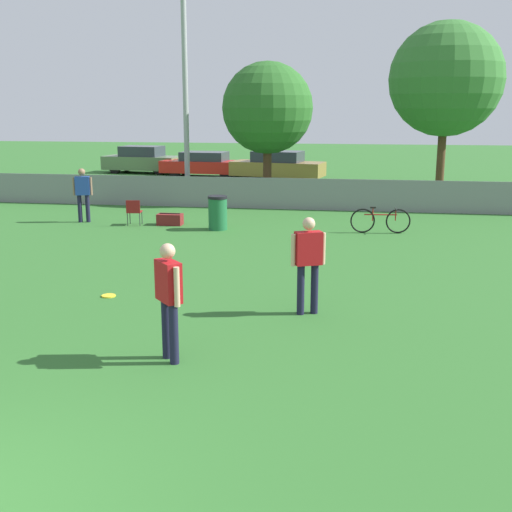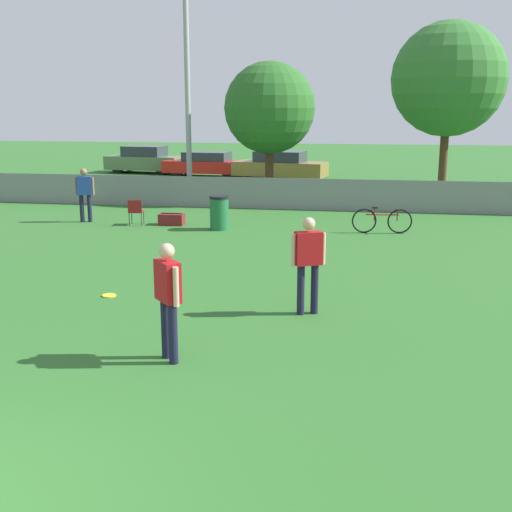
# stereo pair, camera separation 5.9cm
# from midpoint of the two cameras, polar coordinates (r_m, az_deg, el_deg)

# --- Properties ---
(fence_backline) EXTENTS (28.03, 0.07, 1.21)m
(fence_backline) POSITION_cam_midpoint_polar(r_m,az_deg,el_deg) (22.80, -0.08, 5.62)
(fence_backline) COLOR gray
(fence_backline) RESTS_ON ground_plane
(light_pole) EXTENTS (0.90, 0.36, 7.98)m
(light_pole) POSITION_cam_midpoint_polar(r_m,az_deg,el_deg) (24.62, -6.07, 15.87)
(light_pole) COLOR #9E9EA3
(light_pole) RESTS_ON ground_plane
(tree_near_pole) EXTENTS (3.38, 3.38, 5.18)m
(tree_near_pole) POSITION_cam_midpoint_polar(r_m,az_deg,el_deg) (24.43, 1.29, 12.99)
(tree_near_pole) COLOR #4C331E
(tree_near_pole) RESTS_ON ground_plane
(tree_far_right) EXTENTS (4.33, 4.33, 6.72)m
(tree_far_right) POSITION_cam_midpoint_polar(r_m,az_deg,el_deg) (26.33, 16.80, 14.79)
(tree_far_right) COLOR #4C331E
(tree_far_right) RESTS_ON ground_plane
(player_thrower_red) EXTENTS (0.47, 0.49, 1.70)m
(player_thrower_red) POSITION_cam_midpoint_polar(r_m,az_deg,el_deg) (8.99, -7.64, -3.25)
(player_thrower_red) COLOR #191933
(player_thrower_red) RESTS_ON ground_plane
(player_defender_red) EXTENTS (0.57, 0.38, 1.70)m
(player_defender_red) POSITION_cam_midpoint_polar(r_m,az_deg,el_deg) (10.99, 4.82, -0.16)
(player_defender_red) COLOR #191933
(player_defender_red) RESTS_ON ground_plane
(spectator_in_blue) EXTENTS (0.57, 0.34, 1.68)m
(spectator_in_blue) POSITION_cam_midpoint_polar(r_m,az_deg,el_deg) (20.70, -14.91, 5.62)
(spectator_in_blue) COLOR #191933
(spectator_in_blue) RESTS_ON ground_plane
(frisbee_disc) EXTENTS (0.27, 0.27, 0.03)m
(frisbee_disc) POSITION_cam_midpoint_polar(r_m,az_deg,el_deg) (12.54, -12.80, -3.44)
(frisbee_disc) COLOR yellow
(frisbee_disc) RESTS_ON ground_plane
(folding_chair_sideline) EXTENTS (0.48, 0.48, 0.78)m
(folding_chair_sideline) POSITION_cam_midpoint_polar(r_m,az_deg,el_deg) (19.85, -10.56, 4.02)
(folding_chair_sideline) COLOR #333338
(folding_chair_sideline) RESTS_ON ground_plane
(bicycle_sideline) EXTENTS (1.70, 0.44, 0.75)m
(bicycle_sideline) POSITION_cam_midpoint_polar(r_m,az_deg,el_deg) (18.64, 11.23, 3.11)
(bicycle_sideline) COLOR black
(bicycle_sideline) RESTS_ON ground_plane
(trash_bin) EXTENTS (0.57, 0.57, 1.00)m
(trash_bin) POSITION_cam_midpoint_polar(r_m,az_deg,el_deg) (18.84, -3.20, 3.87)
(trash_bin) COLOR #1E6638
(trash_bin) RESTS_ON ground_plane
(gear_bag_sideline) EXTENTS (0.75, 0.41, 0.36)m
(gear_bag_sideline) POSITION_cam_midpoint_polar(r_m,az_deg,el_deg) (19.80, -7.42, 3.26)
(gear_bag_sideline) COLOR maroon
(gear_bag_sideline) RESTS_ON ground_plane
(parked_car_olive) EXTENTS (4.31, 2.11, 1.46)m
(parked_car_olive) POSITION_cam_midpoint_polar(r_m,az_deg,el_deg) (35.94, -9.81, 8.41)
(parked_car_olive) COLOR black
(parked_car_olive) RESTS_ON ground_plane
(parked_car_red) EXTENTS (4.52, 2.04, 1.28)m
(parked_car_red) POSITION_cam_midpoint_polar(r_m,az_deg,el_deg) (33.60, -4.34, 8.14)
(parked_car_red) COLOR black
(parked_car_red) RESTS_ON ground_plane
(parked_car_tan) EXTENTS (4.80, 2.52, 1.40)m
(parked_car_tan) POSITION_cam_midpoint_polar(r_m,az_deg,el_deg) (32.22, 2.20, 8.01)
(parked_car_tan) COLOR black
(parked_car_tan) RESTS_ON ground_plane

